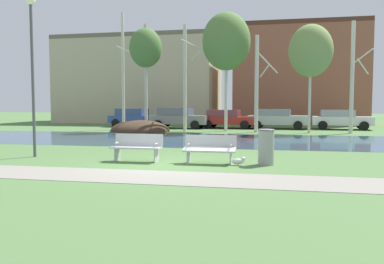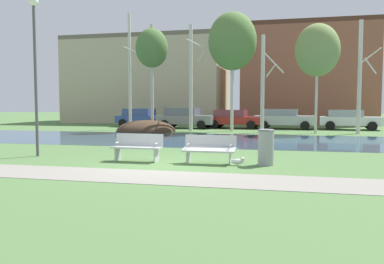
{
  "view_description": "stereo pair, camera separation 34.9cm",
  "coord_description": "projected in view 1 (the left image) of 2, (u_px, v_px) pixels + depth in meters",
  "views": [
    {
      "loc": [
        2.95,
        -11.05,
        1.82
      ],
      "look_at": [
        0.56,
        0.95,
        0.95
      ],
      "focal_mm": 36.43,
      "sensor_mm": 36.0,
      "label": 1
    },
    {
      "loc": [
        3.29,
        -10.98,
        1.82
      ],
      "look_at": [
        0.56,
        0.95,
        0.95
      ],
      "focal_mm": 36.43,
      "sensor_mm": 36.0,
      "label": 2
    }
  ],
  "objects": [
    {
      "name": "ground_plane",
      "position": [
        214.0,
        138.0,
        21.3
      ],
      "size": [
        120.0,
        120.0,
        0.0
      ],
      "primitive_type": "plane",
      "color": "#4C703D"
    },
    {
      "name": "paved_path_strip",
      "position": [
        148.0,
        177.0,
        9.74
      ],
      "size": [
        60.0,
        1.82,
        0.01
      ],
      "primitive_type": "cube",
      "color": "gray",
      "rests_on": "ground"
    },
    {
      "name": "river_band",
      "position": [
        210.0,
        140.0,
        19.97
      ],
      "size": [
        80.0,
        7.95,
        0.01
      ],
      "primitive_type": "cube",
      "color": "#33516B",
      "rests_on": "ground"
    },
    {
      "name": "soil_mound",
      "position": [
        140.0,
        131.0,
        26.11
      ],
      "size": [
        4.01,
        3.58,
        1.53
      ],
      "primitive_type": "ellipsoid",
      "color": "#423021",
      "rests_on": "ground"
    },
    {
      "name": "bench_left",
      "position": [
        137.0,
        147.0,
        12.38
      ],
      "size": [
        1.6,
        0.57,
        0.87
      ],
      "color": "#B2B5B7",
      "rests_on": "ground"
    },
    {
      "name": "bench_right",
      "position": [
        210.0,
        148.0,
        11.92
      ],
      "size": [
        1.6,
        0.57,
        0.87
      ],
      "color": "#B2B5B7",
      "rests_on": "ground"
    },
    {
      "name": "trash_bin",
      "position": [
        266.0,
        146.0,
        11.68
      ],
      "size": [
        0.5,
        0.5,
        1.08
      ],
      "color": "gray",
      "rests_on": "ground"
    },
    {
      "name": "seagull",
      "position": [
        238.0,
        161.0,
        11.59
      ],
      "size": [
        0.45,
        0.17,
        0.26
      ],
      "color": "white",
      "rests_on": "ground"
    },
    {
      "name": "streetlamp",
      "position": [
        32.0,
        50.0,
        13.24
      ],
      "size": [
        0.32,
        0.32,
        5.49
      ],
      "color": "#4C4C51",
      "rests_on": "ground"
    },
    {
      "name": "birch_far_left",
      "position": [
        124.0,
        71.0,
        27.83
      ],
      "size": [
        1.44,
        2.56,
        8.3
      ],
      "color": "beige",
      "rests_on": "ground"
    },
    {
      "name": "birch_left",
      "position": [
        146.0,
        49.0,
        26.2
      ],
      "size": [
        2.19,
        2.19,
        7.2
      ],
      "color": "#BCB7A8",
      "rests_on": "ground"
    },
    {
      "name": "birch_center_left",
      "position": [
        185.0,
        77.0,
        26.27
      ],
      "size": [
        1.4,
        2.49,
        7.14
      ],
      "color": "beige",
      "rests_on": "ground"
    },
    {
      "name": "birch_center",
      "position": [
        226.0,
        42.0,
        25.98
      ],
      "size": [
        3.21,
        3.21,
        7.94
      ],
      "color": "beige",
      "rests_on": "ground"
    },
    {
      "name": "birch_center_right",
      "position": [
        257.0,
        83.0,
        25.01
      ],
      "size": [
        1.47,
        2.14,
        6.23
      ],
      "color": "beige",
      "rests_on": "ground"
    },
    {
      "name": "birch_right",
      "position": [
        311.0,
        51.0,
        24.23
      ],
      "size": [
        2.71,
        2.71,
        6.78
      ],
      "color": "beige",
      "rests_on": "ground"
    },
    {
      "name": "birch_far_right",
      "position": [
        353.0,
        77.0,
        24.09
      ],
      "size": [
        1.29,
        2.09,
        6.93
      ],
      "color": "beige",
      "rests_on": "ground"
    },
    {
      "name": "parked_van_nearest_blue",
      "position": [
        135.0,
        117.0,
        31.51
      ],
      "size": [
        4.29,
        2.26,
        1.48
      ],
      "color": "#2D4793",
      "rests_on": "ground"
    },
    {
      "name": "parked_sedan_second_grey",
      "position": [
        179.0,
        117.0,
        29.77
      ],
      "size": [
        4.51,
        2.41,
        1.57
      ],
      "color": "slate",
      "rests_on": "ground"
    },
    {
      "name": "parked_hatch_third_red",
      "position": [
        227.0,
        118.0,
        29.62
      ],
      "size": [
        4.33,
        2.34,
        1.41
      ],
      "color": "maroon",
      "rests_on": "ground"
    },
    {
      "name": "parked_wagon_fourth_silver",
      "position": [
        277.0,
        118.0,
        28.93
      ],
      "size": [
        4.52,
        2.3,
        1.46
      ],
      "color": "#B2B5BC",
      "rests_on": "ground"
    },
    {
      "name": "parked_suv_fifth_white",
      "position": [
        341.0,
        119.0,
        28.21
      ],
      "size": [
        4.27,
        2.24,
        1.41
      ],
      "color": "silver",
      "rests_on": "ground"
    },
    {
      "name": "building_beige_block",
      "position": [
        142.0,
        81.0,
        40.37
      ],
      "size": [
        15.47,
        9.17,
        8.44
      ],
      "color": "#BCAD8E",
      "rests_on": "ground"
    },
    {
      "name": "building_brick_low",
      "position": [
        297.0,
        75.0,
        37.43
      ],
      "size": [
        11.83,
        7.28,
        9.21
      ],
      "color": "brown",
      "rests_on": "ground"
    }
  ]
}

